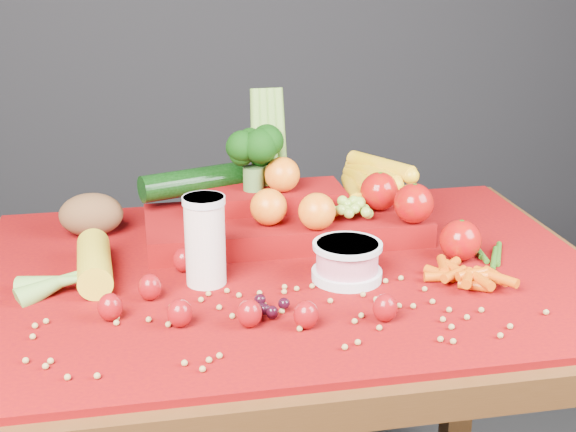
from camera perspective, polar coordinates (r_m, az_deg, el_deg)
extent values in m
cube|color=#3D220D|center=(1.40, 0.16, -5.11)|extent=(1.10, 0.80, 0.05)
cube|color=#3D220D|center=(1.86, -16.99, -12.39)|extent=(0.06, 0.06, 0.70)
cube|color=#3D220D|center=(1.98, 12.18, -9.79)|extent=(0.06, 0.06, 0.70)
cube|color=#7D0804|center=(1.38, 0.16, -3.94)|extent=(1.05, 0.75, 0.01)
cylinder|color=beige|center=(1.30, -5.92, -1.75)|extent=(0.07, 0.07, 0.15)
cylinder|color=silver|center=(1.28, -6.02, 1.12)|extent=(0.07, 0.07, 0.01)
cylinder|color=silver|center=(1.34, 4.20, -4.17)|extent=(0.12, 0.12, 0.02)
cylinder|color=#D17B83|center=(1.33, 4.23, -2.90)|extent=(0.10, 0.10, 0.05)
cylinder|color=silver|center=(1.32, 4.25, -2.11)|extent=(0.12, 0.12, 0.01)
ellipsoid|color=maroon|center=(1.28, -9.79, -5.00)|extent=(0.04, 0.04, 0.04)
cone|color=#16460C|center=(1.27, -9.85, -4.17)|extent=(0.03, 0.03, 0.01)
ellipsoid|color=maroon|center=(1.22, -12.53, -6.34)|extent=(0.04, 0.04, 0.04)
cone|color=#16460C|center=(1.22, -12.60, -5.47)|extent=(0.03, 0.03, 0.01)
ellipsoid|color=maroon|center=(1.19, -7.70, -6.86)|extent=(0.04, 0.04, 0.04)
cone|color=#16460C|center=(1.18, -7.75, -5.98)|extent=(0.03, 0.03, 0.01)
ellipsoid|color=maroon|center=(1.18, -2.75, -6.93)|extent=(0.04, 0.04, 0.04)
cone|color=#16460C|center=(1.17, -2.77, -6.04)|extent=(0.03, 0.03, 0.01)
ellipsoid|color=maroon|center=(1.17, 1.29, -7.03)|extent=(0.04, 0.04, 0.04)
cone|color=#16460C|center=(1.16, 1.30, -6.13)|extent=(0.03, 0.03, 0.01)
ellipsoid|color=maroon|center=(1.20, 6.92, -6.49)|extent=(0.04, 0.04, 0.04)
cone|color=#16460C|center=(1.19, 6.96, -5.61)|extent=(0.03, 0.03, 0.01)
ellipsoid|color=maroon|center=(1.37, -7.42, -3.11)|extent=(0.04, 0.04, 0.04)
cone|color=#16460C|center=(1.36, -7.46, -2.32)|extent=(0.03, 0.03, 0.01)
cylinder|color=gold|center=(1.37, -13.61, -3.25)|extent=(0.06, 0.18, 0.06)
ellipsoid|color=#54331D|center=(1.56, -13.82, 0.10)|extent=(0.12, 0.09, 0.08)
cube|color=#7D0804|center=(1.51, -0.20, -0.65)|extent=(0.52, 0.22, 0.04)
cube|color=#7D0804|center=(1.54, -1.28, 1.33)|extent=(0.28, 0.12, 0.03)
sphere|color=#93000A|center=(1.47, 8.94, 0.89)|extent=(0.07, 0.07, 0.07)
sphere|color=#93000A|center=(1.43, 12.17, -1.69)|extent=(0.07, 0.07, 0.07)
sphere|color=#93000A|center=(1.53, 6.53, 1.76)|extent=(0.07, 0.07, 0.07)
sphere|color=#E2570B|center=(1.44, -1.39, 0.64)|extent=(0.07, 0.07, 0.07)
sphere|color=#E2570B|center=(1.42, 2.07, 0.33)|extent=(0.07, 0.07, 0.07)
sphere|color=#E2570B|center=(1.51, -0.42, 2.97)|extent=(0.07, 0.07, 0.07)
cylinder|color=gold|center=(1.60, 4.66, 1.90)|extent=(0.06, 0.17, 0.04)
cylinder|color=gold|center=(1.60, 5.36, 2.45)|extent=(0.04, 0.17, 0.04)
cylinder|color=gold|center=(1.60, 6.07, 3.00)|extent=(0.07, 0.17, 0.04)
cylinder|color=gold|center=(1.60, 6.60, 3.54)|extent=(0.10, 0.17, 0.04)
cylinder|color=#3F662D|center=(1.53, -2.47, 2.68)|extent=(0.04, 0.04, 0.04)
cylinder|color=olive|center=(1.55, -2.26, 4.98)|extent=(0.03, 0.06, 0.22)
cylinder|color=olive|center=(1.55, -1.68, 5.02)|extent=(0.02, 0.06, 0.22)
cylinder|color=olive|center=(1.56, -1.09, 5.05)|extent=(0.02, 0.06, 0.22)
cylinder|color=olive|center=(1.56, -0.51, 5.07)|extent=(0.03, 0.06, 0.22)
cylinder|color=black|center=(1.56, -6.63, 2.46)|extent=(0.22, 0.12, 0.05)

